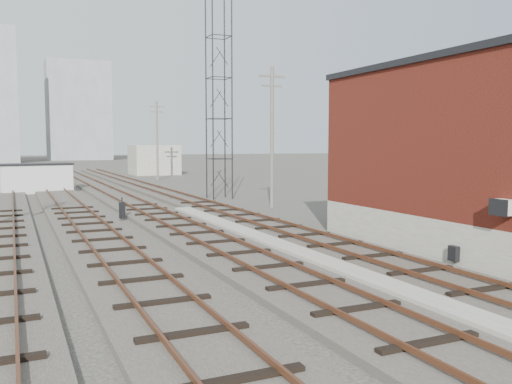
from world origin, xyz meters
TOP-DOWN VIEW (x-y plane):
  - ground at (0.00, 60.00)m, footprint 320.00×320.00m
  - track_right at (2.50, 39.00)m, footprint 3.20×90.00m
  - track_mid_right at (-1.50, 39.00)m, footprint 3.20×90.00m
  - track_mid_left at (-5.50, 39.00)m, footprint 3.20×90.00m
  - track_left at (-9.50, 39.00)m, footprint 3.20×90.00m
  - platform_curb at (0.50, 14.00)m, footprint 0.90×28.00m
  - brick_building at (7.50, 12.00)m, footprint 6.54×12.20m
  - lattice_tower at (5.50, 35.00)m, footprint 1.60×1.60m
  - utility_pole_right_a at (6.50, 28.00)m, footprint 1.80×0.24m
  - utility_pole_right_b at (6.50, 58.00)m, footprint 1.80×0.24m
  - apartment_right at (8.00, 150.00)m, footprint 16.00×12.00m
  - shed_right at (9.00, 70.00)m, footprint 6.00×6.00m
  - switch_stand at (-3.41, 26.12)m, footprint 0.31×0.31m
  - site_trailer at (-7.00, 46.09)m, footprint 6.25×3.58m

SIDE VIEW (x-z plane):
  - ground at x=0.00m, z-range 0.00..0.00m
  - track_right at x=2.50m, z-range -0.09..0.30m
  - track_mid_right at x=-1.50m, z-range -0.09..0.30m
  - track_mid_left at x=-5.50m, z-range -0.09..0.30m
  - track_left at x=-9.50m, z-range -0.09..0.30m
  - platform_curb at x=0.50m, z-range 0.00..0.26m
  - switch_stand at x=-3.41m, z-range -0.03..1.12m
  - site_trailer at x=-7.00m, z-range 0.01..2.49m
  - shed_right at x=9.00m, z-range 0.00..4.00m
  - brick_building at x=7.50m, z-range 0.02..7.24m
  - utility_pole_right_a at x=6.50m, z-range 0.30..9.30m
  - utility_pole_right_b at x=6.50m, z-range 0.30..9.30m
  - lattice_tower at x=5.50m, z-range 0.00..15.00m
  - apartment_right at x=8.00m, z-range 0.00..26.00m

